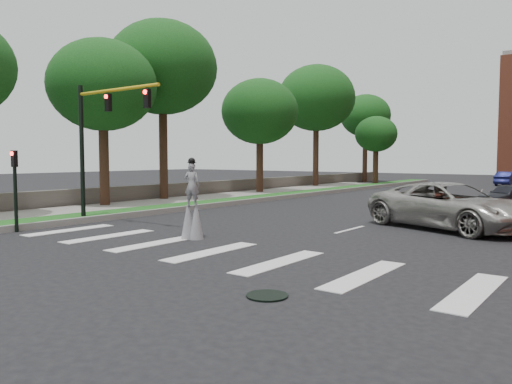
# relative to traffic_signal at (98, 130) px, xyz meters

# --- Properties ---
(ground_plane) EXTENTS (160.00, 160.00, 0.00)m
(ground_plane) POSITION_rel_traffic_signal_xyz_m (9.78, -3.00, -4.15)
(ground_plane) COLOR black
(ground_plane) RESTS_ON ground
(grass_median) EXTENTS (2.00, 60.00, 0.25)m
(grass_median) POSITION_rel_traffic_signal_xyz_m (-1.72, 17.00, -4.03)
(grass_median) COLOR #164E17
(grass_median) RESTS_ON ground
(median_curb) EXTENTS (0.20, 60.00, 0.28)m
(median_curb) POSITION_rel_traffic_signal_xyz_m (-0.67, 17.00, -4.01)
(median_curb) COLOR gray
(median_curb) RESTS_ON ground
(sidewalk_left) EXTENTS (4.00, 60.00, 0.18)m
(sidewalk_left) POSITION_rel_traffic_signal_xyz_m (-4.72, 7.00, -4.06)
(sidewalk_left) COLOR gray
(sidewalk_left) RESTS_ON ground
(stone_wall) EXTENTS (0.50, 56.00, 1.10)m
(stone_wall) POSITION_rel_traffic_signal_xyz_m (-7.22, 19.00, -3.60)
(stone_wall) COLOR #514C45
(stone_wall) RESTS_ON ground
(manhole) EXTENTS (0.90, 0.90, 0.04)m
(manhole) POSITION_rel_traffic_signal_xyz_m (12.78, -5.00, -4.13)
(manhole) COLOR black
(manhole) RESTS_ON ground
(traffic_signal) EXTENTS (5.30, 0.23, 6.20)m
(traffic_signal) POSITION_rel_traffic_signal_xyz_m (0.00, 0.00, 0.00)
(traffic_signal) COLOR black
(traffic_signal) RESTS_ON ground
(secondary_signal) EXTENTS (0.25, 0.21, 3.23)m
(secondary_signal) POSITION_rel_traffic_signal_xyz_m (-0.52, -3.50, -2.20)
(secondary_signal) COLOR black
(secondary_signal) RESTS_ON ground
(stilt_performer) EXTENTS (0.82, 0.63, 2.95)m
(stilt_performer) POSITION_rel_traffic_signal_xyz_m (6.27, -0.56, -3.02)
(stilt_performer) COLOR #321E14
(stilt_performer) RESTS_ON ground
(suv_crossing) EXTENTS (7.62, 5.56, 1.93)m
(suv_crossing) POSITION_rel_traffic_signal_xyz_m (13.01, 7.61, -3.19)
(suv_crossing) COLOR #A5A29C
(suv_crossing) RESTS_ON ground
(car_near) EXTENTS (3.28, 4.49, 1.42)m
(car_near) POSITION_rel_traffic_signal_xyz_m (13.17, 18.86, -3.44)
(car_near) COLOR black
(car_near) RESTS_ON ground
(car_mid) EXTENTS (1.74, 4.44, 1.44)m
(car_mid) POSITION_rel_traffic_signal_xyz_m (8.51, 44.08, -3.43)
(car_mid) COLOR navy
(car_mid) RESTS_ON ground
(tree_1) EXTENTS (6.20, 6.20, 9.75)m
(tree_1) POSITION_rel_traffic_signal_xyz_m (-5.68, 4.45, 2.92)
(tree_1) COLOR #321E14
(tree_1) RESTS_ON ground
(tree_2) EXTENTS (7.29, 7.29, 11.99)m
(tree_2) POSITION_rel_traffic_signal_xyz_m (-6.25, 9.60, 4.71)
(tree_2) COLOR #321E14
(tree_2) RESTS_ON ground
(tree_3) EXTENTS (6.14, 6.14, 9.21)m
(tree_3) POSITION_rel_traffic_signal_xyz_m (-5.03, 18.81, 2.42)
(tree_3) COLOR #321E14
(tree_3) RESTS_ON ground
(tree_4) EXTENTS (7.56, 7.56, 11.93)m
(tree_4) POSITION_rel_traffic_signal_xyz_m (-5.95, 29.33, 4.54)
(tree_4) COLOR #321E14
(tree_4) RESTS_ON ground
(tree_5) EXTENTS (5.89, 5.89, 10.36)m
(tree_5) POSITION_rel_traffic_signal_xyz_m (-6.44, 41.73, 3.65)
(tree_5) COLOR #321E14
(tree_5) RESTS_ON ground
(tree_6) EXTENTS (4.37, 4.37, 7.23)m
(tree_6) POSITION_rel_traffic_signal_xyz_m (-2.50, 35.79, 1.16)
(tree_6) COLOR #321E14
(tree_6) RESTS_ON ground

